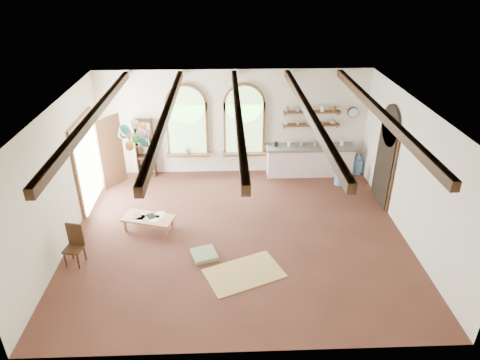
{
  "coord_description": "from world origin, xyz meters",
  "views": [
    {
      "loc": [
        -0.28,
        -8.62,
        6.02
      ],
      "look_at": [
        0.07,
        0.6,
        1.18
      ],
      "focal_mm": 32.0,
      "sensor_mm": 36.0,
      "label": 1
    }
  ],
  "objects_px": {
    "kitchen_counter": "(309,160)",
    "side_chair": "(75,253)",
    "balloon_cluster": "(134,134)",
    "coffee_table": "(148,219)"
  },
  "relations": [
    {
      "from": "coffee_table",
      "to": "side_chair",
      "type": "bearing_deg",
      "value": -138.48
    },
    {
      "from": "kitchen_counter",
      "to": "side_chair",
      "type": "xyz_separation_m",
      "value": [
        -5.91,
        -4.15,
        -0.21
      ]
    },
    {
      "from": "kitchen_counter",
      "to": "balloon_cluster",
      "type": "distance_m",
      "value": 5.6
    },
    {
      "from": "balloon_cluster",
      "to": "kitchen_counter",
      "type": "bearing_deg",
      "value": 26.99
    },
    {
      "from": "coffee_table",
      "to": "side_chair",
      "type": "height_order",
      "value": "side_chair"
    },
    {
      "from": "kitchen_counter",
      "to": "balloon_cluster",
      "type": "height_order",
      "value": "balloon_cluster"
    },
    {
      "from": "balloon_cluster",
      "to": "coffee_table",
      "type": "bearing_deg",
      "value": -67.77
    },
    {
      "from": "kitchen_counter",
      "to": "coffee_table",
      "type": "distance_m",
      "value": 5.36
    },
    {
      "from": "side_chair",
      "to": "balloon_cluster",
      "type": "xyz_separation_m",
      "value": [
        1.21,
        1.75,
        2.06
      ]
    },
    {
      "from": "kitchen_counter",
      "to": "coffee_table",
      "type": "xyz_separation_m",
      "value": [
        -4.5,
        -2.9,
        -0.16
      ]
    }
  ]
}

